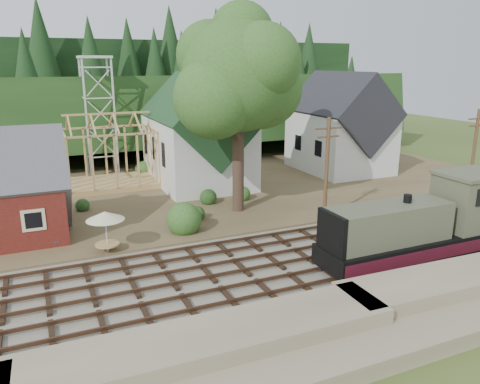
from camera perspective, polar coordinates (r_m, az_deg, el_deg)
name	(u,v)px	position (r m, az deg, el deg)	size (l,w,h in m)	color
ground	(274,265)	(28.54, 4.20, -8.87)	(140.00, 140.00, 0.00)	#384C1E
embankment	(364,339)	(22.31, 14.94, -16.88)	(64.00, 5.00, 1.60)	#7F7259
railroad_bed	(274,264)	(28.50, 4.21, -8.72)	(64.00, 11.00, 0.16)	#726B5B
village_flat	(185,190)	(44.25, -6.76, 0.19)	(64.00, 26.00, 0.30)	brown
hillside	(133,150)	(67.08, -12.89, 5.02)	(70.00, 28.00, 8.00)	#1E3F19
ridge	(114,134)	(82.65, -15.09, 6.80)	(80.00, 20.00, 12.00)	black
church	(198,134)	(45.39, -5.17, 7.11)	(8.40, 15.17, 13.00)	silver
farmhouse	(340,129)	(52.18, 12.11, 7.57)	(8.40, 10.80, 10.60)	silver
timber_frame	(110,155)	(46.11, -15.53, 4.33)	(8.20, 6.20, 6.99)	tan
lattice_tower	(96,80)	(51.30, -17.14, 12.91)	(3.20, 3.20, 12.12)	silver
big_tree	(240,84)	(36.05, -0.04, 13.06)	(10.90, 8.40, 14.70)	#38281E
telegraph_pole_near	(327,169)	(34.92, 10.52, 2.82)	(2.20, 0.28, 8.00)	#4C331E
telegraph_pole_far	(474,153)	(45.01, 26.59, 4.26)	(2.20, 0.28, 8.00)	#4C331E
locomotive	(425,226)	(30.43, 21.57, -3.88)	(12.73, 3.18, 5.07)	black
car_blue	(56,230)	(33.92, -21.56, -4.29)	(1.42, 3.53, 1.20)	#5993C0
car_red	(358,167)	(52.12, 14.17, 2.95)	(1.83, 3.96, 1.10)	#AA0D16
patio_set	(105,218)	(30.03, -16.11, -3.01)	(2.36, 2.36, 2.62)	silver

